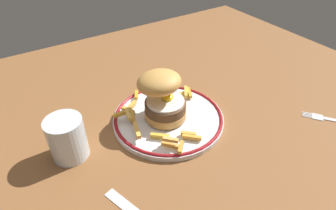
{
  "coord_description": "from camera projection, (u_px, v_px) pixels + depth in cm",
  "views": [
    {
      "loc": [
        -27.03,
        -46.03,
        42.8
      ],
      "look_at": [
        -0.08,
        -4.22,
        4.6
      ],
      "focal_mm": 30.32,
      "sensor_mm": 36.0,
      "label": 1
    }
  ],
  "objects": [
    {
      "name": "ground_plane",
      "position": [
        159.0,
        117.0,
        0.7
      ],
      "size": [
        131.94,
        99.06,
        4.0
      ],
      "primitive_type": "cube",
      "color": "brown"
    },
    {
      "name": "dinner_plate",
      "position": [
        168.0,
        118.0,
        0.65
      ],
      "size": [
        25.25,
        25.25,
        1.6
      ],
      "color": "silver",
      "rests_on": "ground_plane"
    },
    {
      "name": "burger",
      "position": [
        162.0,
        95.0,
        0.61
      ],
      "size": [
        11.87,
        12.43,
        11.37
      ],
      "color": "tan",
      "rests_on": "dinner_plate"
    },
    {
      "name": "fries_pile",
      "position": [
        157.0,
        114.0,
        0.64
      ],
      "size": [
        21.71,
        23.65,
        2.29
      ],
      "color": "gold",
      "rests_on": "dinner_plate"
    },
    {
      "name": "water_glass",
      "position": [
        68.0,
        141.0,
        0.55
      ],
      "size": [
        7.2,
        7.2,
        8.86
      ],
      "color": "silver",
      "rests_on": "ground_plane"
    },
    {
      "name": "fork",
      "position": [
        333.0,
        120.0,
        0.66
      ],
      "size": [
        9.93,
        12.21,
        0.36
      ],
      "color": "silver",
      "rests_on": "ground_plane"
    }
  ]
}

